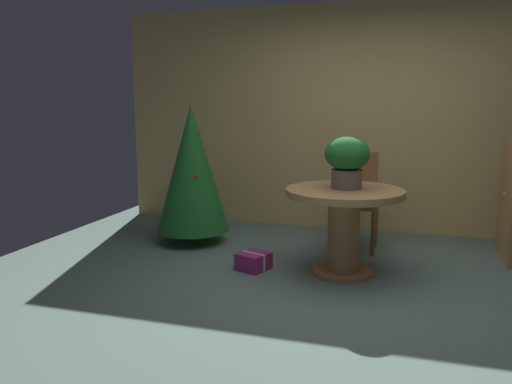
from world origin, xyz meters
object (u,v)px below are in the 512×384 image
Objects in this scene: flower_vase at (347,159)px; holiday_tree at (192,169)px; round_dining_table at (344,216)px; wooden_chair_far at (355,195)px; gift_box_purple at (254,261)px.

holiday_tree reaches higher than flower_vase.
flower_vase is (0.01, 0.03, 0.50)m from round_dining_table.
round_dining_table is 0.88m from wooden_chair_far.
round_dining_table reaches higher than gift_box_purple.
flower_vase is 0.31× the size of holiday_tree.
holiday_tree is at bearing 142.63° from gift_box_purple.
holiday_tree reaches higher than round_dining_table.
holiday_tree is (-1.68, 0.56, 0.28)m from round_dining_table.
gift_box_purple is (-0.79, -0.15, -0.94)m from flower_vase.
round_dining_table is 1.03× the size of wooden_chair_far.
gift_box_purple is (-0.78, -0.12, -0.44)m from round_dining_table.
wooden_chair_far is (0.00, 0.88, 0.04)m from round_dining_table.
wooden_chair_far reaches higher than gift_box_purple.
round_dining_table is 2.27× the size of flower_vase.
wooden_chair_far is 1.72m from holiday_tree.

